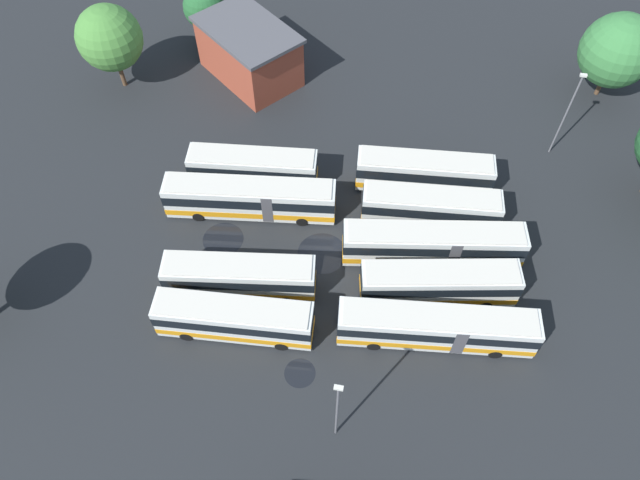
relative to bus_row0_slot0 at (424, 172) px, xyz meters
name	(u,v)px	position (x,y,z in m)	size (l,w,h in m)	color
ground_plane	(337,254)	(6.20, 8.54, -1.91)	(94.20, 94.20, 0.00)	black
bus_row0_slot0	(424,172)	(0.00, 0.00, 0.00)	(11.95, 3.47, 3.62)	silver
bus_row0_slot1	(430,208)	(-0.85, 3.84, 0.00)	(11.59, 3.46, 3.62)	silver
bus_row0_slot2	(434,244)	(-1.40, 7.47, 0.00)	(14.61, 4.76, 3.62)	silver
bus_row0_slot3	(439,283)	(-2.07, 11.06, 0.00)	(12.21, 4.70, 3.62)	silver
bus_row0_slot4	(437,327)	(-2.22, 14.83, 0.00)	(14.59, 4.06, 3.62)	silver
bus_row1_slot0	(253,168)	(14.78, 2.29, 0.00)	(11.40, 3.63, 3.62)	silver
bus_row1_slot1	(251,198)	(14.13, 5.62, 0.00)	(14.60, 4.25, 3.62)	silver
bus_row1_slot3	(240,277)	(13.02, 13.29, 0.00)	(11.85, 4.10, 3.62)	silver
bus_row1_slot4	(234,319)	(12.48, 16.88, 0.00)	(11.76, 3.31, 3.62)	silver
depot_building	(249,52)	(18.77, -12.05, 0.93)	(12.25, 11.71, 5.64)	#99422D
lamp_post_near_entrance	(567,112)	(-11.45, -6.51, 3.04)	(0.56, 0.28, 9.05)	slate
lamp_post_by_building	(337,409)	(3.82, 23.09, 2.67)	(0.56, 0.28, 8.33)	slate
tree_northeast	(205,7)	(24.62, -16.58, 2.31)	(4.47, 4.47, 6.47)	brown
tree_south_edge	(617,51)	(-16.45, -15.70, 3.31)	(7.01, 7.01, 8.73)	brown
tree_west_edge	(109,38)	(31.23, -8.11, 3.73)	(6.29, 6.29, 8.79)	brown
puddle_near_shelter	(223,239)	(15.88, 8.88, -1.90)	(3.45, 3.45, 0.01)	black
puddle_centre_drain	(322,253)	(7.43, 8.74, -1.90)	(4.09, 4.09, 0.01)	black
puddle_between_rows	(300,373)	(7.10, 19.35, -1.90)	(2.29, 2.29, 0.01)	black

